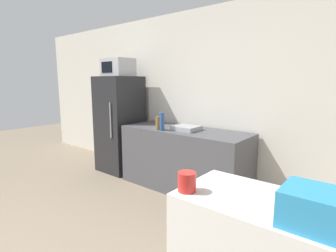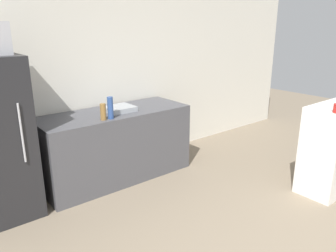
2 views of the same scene
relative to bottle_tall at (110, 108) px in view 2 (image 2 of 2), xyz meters
name	(u,v)px [view 2 (image 2 of 2)]	position (x,y,z in m)	size (l,w,h in m)	color
wall_back	(85,74)	(0.04, 0.68, 0.29)	(8.00, 0.06, 2.60)	silver
counter	(116,145)	(0.19, 0.26, -0.57)	(1.89, 0.71, 0.88)	#4C4C51
sink_basin	(119,109)	(0.25, 0.23, -0.10)	(0.34, 0.31, 0.06)	#9EA3A8
bottle_tall	(110,108)	(0.00, 0.00, 0.00)	(0.07, 0.07, 0.25)	#2D4C8C
bottle_short	(103,112)	(-0.09, 0.01, -0.03)	(0.07, 0.07, 0.19)	olive
shelf_cabinet	(334,148)	(2.03, -1.62, -0.49)	(0.84, 0.44, 1.04)	white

